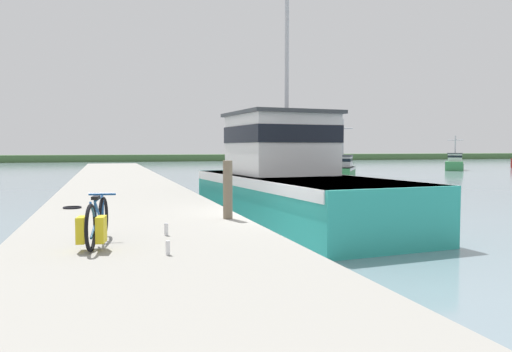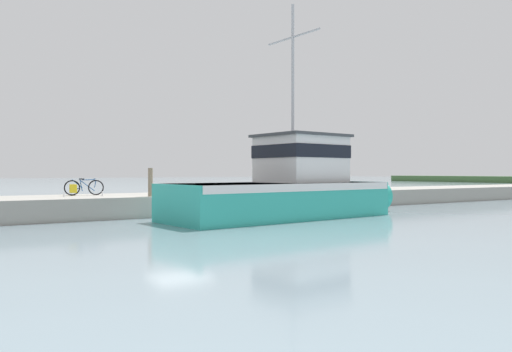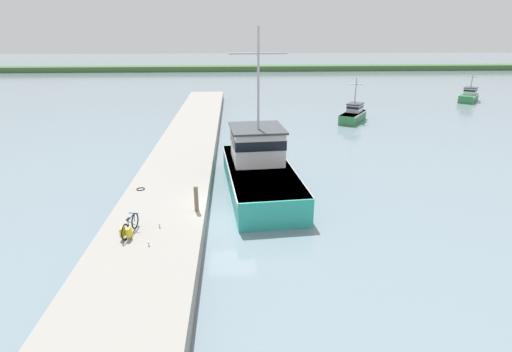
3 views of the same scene
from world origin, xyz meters
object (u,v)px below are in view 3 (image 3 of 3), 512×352
object	(u,v)px
water_bottle_by_bike	(159,225)
water_bottle_on_curb	(149,243)
boat_red_outer	(354,114)
bicycle_touring	(129,228)
fishing_boat_main	(259,167)
boat_orange_near	(469,96)
mooring_post	(196,199)

from	to	relation	value
water_bottle_by_bike	water_bottle_on_curb	bearing A→B (deg)	-95.78
water_bottle_on_curb	water_bottle_by_bike	bearing A→B (deg)	84.22
boat_red_outer	water_bottle_by_bike	world-z (taller)	boat_red_outer
bicycle_touring	water_bottle_on_curb	bearing A→B (deg)	-33.69
fishing_boat_main	water_bottle_on_curb	size ratio (longest dim) A/B	59.79
boat_orange_near	bicycle_touring	bearing A→B (deg)	-93.81
fishing_boat_main	boat_orange_near	bearing A→B (deg)	39.42
fishing_boat_main	bicycle_touring	bearing A→B (deg)	-133.95
bicycle_touring	mooring_post	world-z (taller)	mooring_post
boat_red_outer	bicycle_touring	bearing A→B (deg)	-90.76
boat_red_outer	mooring_post	world-z (taller)	boat_red_outer
water_bottle_by_bike	bicycle_touring	bearing A→B (deg)	-149.68
water_bottle_by_bike	water_bottle_on_curb	xyz separation A→B (m)	(-0.16, -1.62, -0.01)
fishing_boat_main	mooring_post	xyz separation A→B (m)	(-3.37, -5.17, 0.20)
boat_red_outer	water_bottle_on_curb	xyz separation A→B (m)	(-16.47, -27.29, 0.26)
boat_red_outer	bicycle_touring	size ratio (longest dim) A/B	3.05
boat_red_outer	bicycle_touring	world-z (taller)	boat_red_outer
fishing_boat_main	boat_orange_near	world-z (taller)	fishing_boat_main
fishing_boat_main	boat_red_outer	bearing A→B (deg)	53.54
fishing_boat_main	water_bottle_by_bike	world-z (taller)	fishing_boat_main
mooring_post	boat_red_outer	bearing A→B (deg)	58.33
fishing_boat_main	mooring_post	bearing A→B (deg)	-128.28
fishing_boat_main	mooring_post	size ratio (longest dim) A/B	9.75
boat_orange_near	boat_red_outer	xyz separation A→B (m)	(-19.63, -11.83, 0.01)
bicycle_touring	water_bottle_on_curb	size ratio (longest dim) A/B	8.51
water_bottle_by_bike	water_bottle_on_curb	distance (m)	1.63
water_bottle_by_bike	boat_red_outer	bearing A→B (deg)	57.56
mooring_post	fishing_boat_main	bearing A→B (deg)	56.91
fishing_boat_main	boat_red_outer	distance (m)	22.00
boat_red_outer	water_bottle_on_curb	size ratio (longest dim) A/B	25.91
water_bottle_by_bike	water_bottle_on_curb	size ratio (longest dim) A/B	1.05
fishing_boat_main	bicycle_touring	size ratio (longest dim) A/B	7.03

